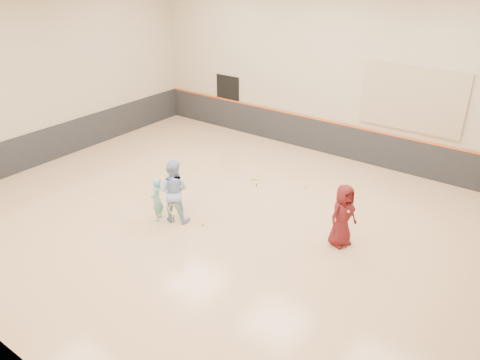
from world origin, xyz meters
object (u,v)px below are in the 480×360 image
Objects in this scene: instructor at (173,191)px; young_man at (343,216)px; spare_racket at (255,180)px; girl at (157,199)px.

young_man is at bearing 179.31° from instructor.
spare_racket is (0.44, 3.23, -0.84)m from instructor.
girl is 0.54m from instructor.
girl is 3.64m from spare_racket.
girl is 0.76× the size of young_man.
instructor is (0.38, 0.27, 0.26)m from girl.
instructor is 1.08× the size of young_man.
young_man is at bearing 86.00° from girl.
instructor is 2.38× the size of spare_racket.
young_man is 4.15m from spare_racket.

